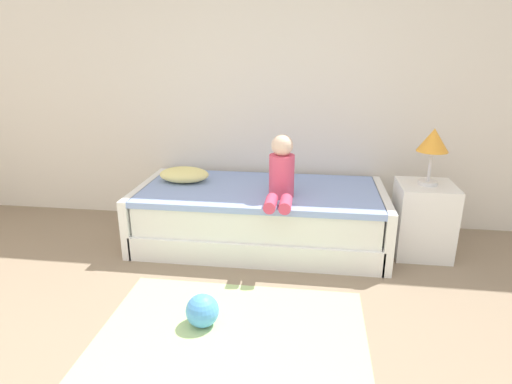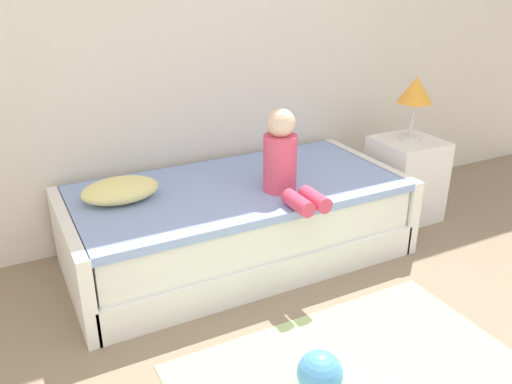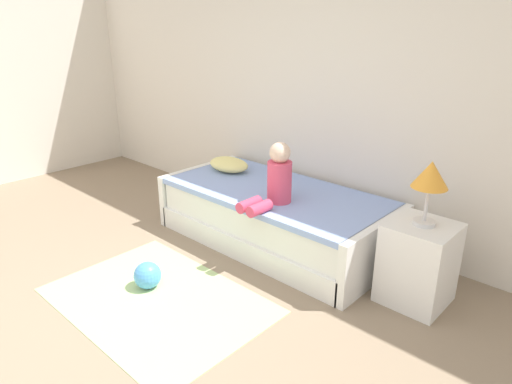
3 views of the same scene
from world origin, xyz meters
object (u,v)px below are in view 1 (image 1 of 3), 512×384
Objects in this scene: table_lamp at (433,143)px; pillow at (184,175)px; nightstand at (423,219)px; toy_ball at (202,311)px; bed at (260,216)px; child_figure at (281,173)px.

pillow is (-2.04, 0.13, -0.37)m from table_lamp.
nightstand is 2.91× the size of toy_ball.
table_lamp is 2.08m from pillow.
bed is 4.69× the size of table_lamp.
toy_ball is (0.49, -1.34, -0.46)m from pillow.
pillow is at bearing 176.47° from table_lamp.
child_figure reaches higher than pillow.
bed is 10.23× the size of toy_ball.
bed is at bearing 178.90° from table_lamp.
pillow is (-2.04, 0.13, 0.26)m from nightstand.
table_lamp is 2.14m from toy_ball.
table_lamp is (0.00, 0.00, 0.64)m from nightstand.
pillow is at bearing 171.77° from bed.
toy_ball is at bearing -69.78° from pillow.
table_lamp is at bearing -1.10° from bed.
nightstand is (1.35, -0.03, 0.05)m from bed.
pillow is (-0.69, 0.10, 0.32)m from bed.
nightstand is at bearing -1.10° from bed.
table_lamp reaches higher than child_figure.
toy_ball is (-1.55, -1.21, -0.20)m from nightstand.
nightstand reaches higher than toy_ball.
bed is 1.52m from table_lamp.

